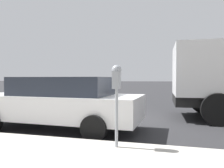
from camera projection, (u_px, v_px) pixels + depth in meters
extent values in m
plane|color=#2B2B2D|center=(106.00, 125.00, 7.04)|extent=(220.00, 220.00, 0.00)
cylinder|color=gray|center=(117.00, 118.00, 4.30)|extent=(0.06, 0.06, 1.15)
cube|color=gray|center=(117.00, 80.00, 4.28)|extent=(0.20, 0.14, 0.34)
sphere|color=gray|center=(117.00, 70.00, 4.27)|extent=(0.19, 0.19, 0.19)
cube|color=#B21919|center=(118.00, 82.00, 4.38)|extent=(0.01, 0.11, 0.12)
cube|color=black|center=(118.00, 76.00, 4.38)|extent=(0.01, 0.10, 0.08)
cube|color=silver|center=(58.00, 106.00, 6.48)|extent=(2.06, 4.99, 0.69)
cube|color=#232833|center=(64.00, 86.00, 6.41)|extent=(1.76, 2.82, 0.53)
cylinder|color=black|center=(34.00, 111.00, 7.83)|extent=(0.24, 0.65, 0.64)
cylinder|color=black|center=(94.00, 128.00, 5.14)|extent=(0.24, 0.65, 0.64)
cylinder|color=black|center=(116.00, 115.00, 6.94)|extent=(0.24, 0.65, 0.64)
cube|color=silver|center=(209.00, 70.00, 8.13)|extent=(2.76, 2.62, 1.88)
cylinder|color=black|center=(218.00, 109.00, 6.86)|extent=(0.33, 1.05, 1.04)
cylinder|color=black|center=(202.00, 101.00, 9.47)|extent=(0.33, 1.05, 1.04)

